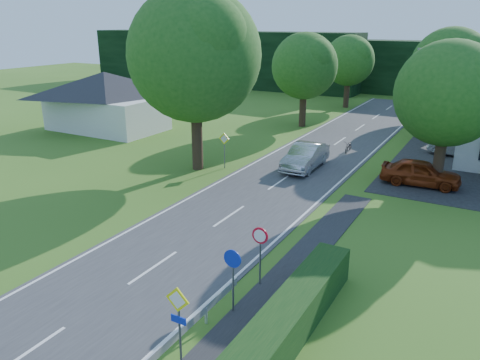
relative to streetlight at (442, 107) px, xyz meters
The scene contains 22 objects.
road 13.59m from the streetlight, 128.88° to the right, with size 7.00×80.00×0.04m, color #37373A.
line_edge_left 15.73m from the streetlight, 138.52° to the right, with size 0.12×80.00×0.01m, color white.
line_edge_right 11.95m from the streetlight, 115.70° to the right, with size 0.12×80.00×0.01m, color white.
line_centre 13.58m from the streetlight, 128.88° to the right, with size 0.12×80.00×0.01m, color white, non-canonical shape.
tree_main 15.35m from the streetlight, 156.89° to the right, with size 9.40×9.40×11.64m, color #1E5218, non-canonical shape.
tree_left_far 16.45m from the streetlight, 142.56° to the left, with size 7.00×7.00×8.58m, color #1E5218, non-canonical shape.
tree_right_far 12.05m from the streetlight, 95.06° to the left, with size 7.40×7.40×9.09m, color #1E5218, non-canonical shape.
tree_left_back 25.34m from the streetlight, 119.73° to the left, with size 6.60×6.60×8.07m, color #1E5218, non-canonical shape.
tree_right_back 20.12m from the streetlight, 95.89° to the left, with size 6.20×6.20×7.56m, color #1E5218, non-canonical shape.
tree_right_mid 2.05m from the streetlight, 77.66° to the right, with size 7.00×7.00×8.58m, color #1E5218, non-canonical shape.
treeline_left 48.22m from the streetlight, 138.42° to the left, with size 44.00×6.00×8.00m, color black.
treeline_right 36.01m from the streetlight, 90.10° to the left, with size 30.00×5.00×7.00m, color black.
bungalow_left 28.12m from the streetlight, behind, with size 11.00×6.50×5.20m.
streetlight is the anchor object (origin of this frame).
sign_priority_right 22.50m from the streetlight, 99.70° to the right, with size 0.78×0.09×2.59m.
sign_roundabout 19.59m from the streetlight, 101.19° to the right, with size 0.64×0.08×2.37m.
sign_speed_limit 17.64m from the streetlight, 102.46° to the right, with size 0.64×0.11×2.37m.
sign_priority_left 13.80m from the streetlight, 158.22° to the right, with size 0.78×0.09×2.44m.
moving_car 8.91m from the streetlight, 162.20° to the right, with size 1.76×5.04×1.66m, color #B3B3B8.
motorcycle 8.16m from the streetlight, 154.97° to the left, with size 0.58×1.65×0.87m, color black.
parked_car_red 4.30m from the streetlight, 101.43° to the right, with size 1.85×4.60×1.57m, color maroon.
parked_car_silver_a 6.94m from the streetlight, 80.52° to the left, with size 1.48×4.24×1.40m, color #B4B6B9.
Camera 1 is at (11.23, -0.85, 9.46)m, focal length 35.00 mm.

